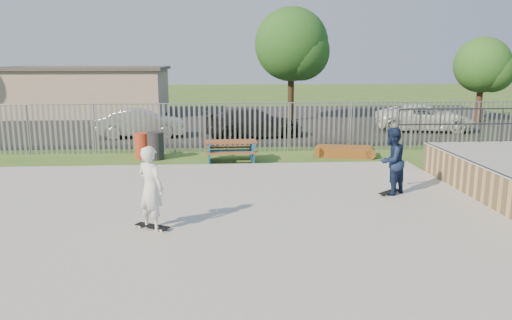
{
  "coord_description": "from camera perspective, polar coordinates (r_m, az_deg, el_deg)",
  "views": [
    {
      "loc": [
        0.88,
        -11.15,
        3.83
      ],
      "look_at": [
        1.79,
        2.0,
        1.1
      ],
      "focal_mm": 35.0,
      "sensor_mm": 36.0,
      "label": 1
    }
  ],
  "objects": [
    {
      "name": "ground",
      "position": [
        11.82,
        -8.06,
        -7.32
      ],
      "size": [
        120.0,
        120.0,
        0.0
      ],
      "primitive_type": "plane",
      "color": "#396121",
      "rests_on": "ground"
    },
    {
      "name": "concrete_slab",
      "position": [
        11.8,
        -8.07,
        -6.98
      ],
      "size": [
        15.0,
        12.0,
        0.15
      ],
      "primitive_type": "cube",
      "color": "#A0A09B",
      "rests_on": "ground"
    },
    {
      "name": "fence",
      "position": [
        15.99,
        -3.45,
        1.49
      ],
      "size": [
        26.04,
        16.02,
        2.0
      ],
      "color": "gray",
      "rests_on": "ground"
    },
    {
      "name": "picnic_table",
      "position": [
        18.44,
        -2.92,
        1.0
      ],
      "size": [
        1.94,
        1.61,
        0.8
      ],
      "rotation": [
        0.0,
        0.0,
        0.03
      ],
      "color": "brown",
      "rests_on": "ground"
    },
    {
      "name": "funbox",
      "position": [
        19.83,
        10.09,
        0.96
      ],
      "size": [
        2.11,
        1.38,
        0.39
      ],
      "rotation": [
        0.0,
        0.0,
        -0.23
      ],
      "color": "brown",
      "rests_on": "ground"
    },
    {
      "name": "trash_bin_red",
      "position": [
        19.6,
        -12.84,
        1.61
      ],
      "size": [
        0.59,
        0.59,
        0.98
      ],
      "primitive_type": "cylinder",
      "color": "#A9311A",
      "rests_on": "ground"
    },
    {
      "name": "trash_bin_grey",
      "position": [
        19.3,
        -11.41,
        1.6
      ],
      "size": [
        0.63,
        0.63,
        1.04
      ],
      "primitive_type": "cylinder",
      "color": "#242427",
      "rests_on": "ground"
    },
    {
      "name": "parking_lot",
      "position": [
        30.4,
        -5.59,
        4.44
      ],
      "size": [
        40.0,
        18.0,
        0.02
      ],
      "primitive_type": "cube",
      "color": "black",
      "rests_on": "ground"
    },
    {
      "name": "car_silver",
      "position": [
        24.66,
        -12.97,
        4.12
      ],
      "size": [
        4.24,
        1.78,
        1.36
      ],
      "primitive_type": "imported",
      "rotation": [
        0.0,
        0.0,
        1.66
      ],
      "color": "silver",
      "rests_on": "parking_lot"
    },
    {
      "name": "car_dark",
      "position": [
        24.1,
        -0.25,
        4.28
      ],
      "size": [
        5.07,
        2.83,
        1.39
      ],
      "primitive_type": "imported",
      "rotation": [
        0.0,
        0.0,
        1.76
      ],
      "color": "black",
      "rests_on": "parking_lot"
    },
    {
      "name": "car_white",
      "position": [
        27.58,
        18.7,
        4.6
      ],
      "size": [
        5.29,
        3.12,
        1.38
      ],
      "primitive_type": "imported",
      "rotation": [
        0.0,
        0.0,
        1.4
      ],
      "color": "white",
      "rests_on": "parking_lot"
    },
    {
      "name": "building",
      "position": [
        35.35,
        -18.65,
        7.5
      ],
      "size": [
        10.4,
        6.4,
        3.2
      ],
      "color": "tan",
      "rests_on": "ground"
    },
    {
      "name": "tree_mid",
      "position": [
        30.54,
        4.08,
        13.03
      ],
      "size": [
        4.38,
        4.38,
        6.75
      ],
      "color": "#382716",
      "rests_on": "ground"
    },
    {
      "name": "tree_right",
      "position": [
        32.42,
        24.45,
        9.84
      ],
      "size": [
        3.23,
        3.23,
        4.99
      ],
      "color": "#452A1B",
      "rests_on": "ground"
    },
    {
      "name": "skateboard_a",
      "position": [
        14.16,
        15.01,
        -3.61
      ],
      "size": [
        0.74,
        0.66,
        0.08
      ],
      "rotation": [
        0.0,
        0.0,
        0.69
      ],
      "color": "black",
      "rests_on": "concrete_slab"
    },
    {
      "name": "skateboard_b",
      "position": [
        11.22,
        -11.75,
        -7.5
      ],
      "size": [
        0.8,
        0.55,
        0.08
      ],
      "rotation": [
        0.0,
        0.0,
        -0.49
      ],
      "color": "black",
      "rests_on": "concrete_slab"
    },
    {
      "name": "skater_navy",
      "position": [
        13.96,
        15.2,
        -0.12
      ],
      "size": [
        1.13,
        1.11,
        1.84
      ],
      "primitive_type": "imported",
      "rotation": [
        0.0,
        0.0,
        3.83
      ],
      "color": "#142141",
      "rests_on": "concrete_slab"
    },
    {
      "name": "skater_white",
      "position": [
        10.96,
        -11.94,
        -3.15
      ],
      "size": [
        0.8,
        0.76,
        1.84
      ],
      "primitive_type": "imported",
      "rotation": [
        0.0,
        0.0,
        2.48
      ],
      "color": "silver",
      "rests_on": "concrete_slab"
    }
  ]
}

